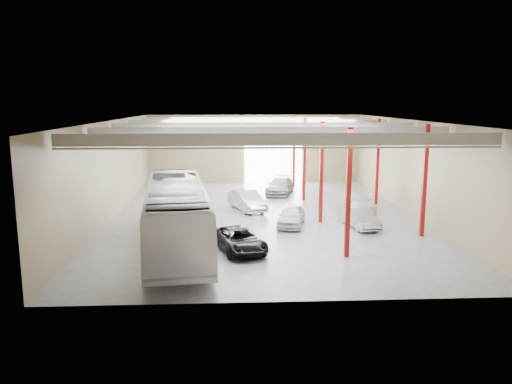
{
  "coord_description": "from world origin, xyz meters",
  "views": [
    {
      "loc": [
        -2.46,
        -35.8,
        8.32
      ],
      "look_at": [
        -0.72,
        -2.08,
        2.2
      ],
      "focal_mm": 35.0,
      "sensor_mm": 36.0,
      "label": 1
    }
  ],
  "objects": [
    {
      "name": "depot_shell",
      "position": [
        0.13,
        0.48,
        4.98
      ],
      "size": [
        22.12,
        32.12,
        7.06
      ],
      "color": "#4F5055",
      "rests_on": "ground"
    },
    {
      "name": "car_row_a",
      "position": [
        1.63,
        -3.0,
        0.69
      ],
      "size": [
        2.54,
        4.32,
        1.38
      ],
      "primitive_type": "imported",
      "rotation": [
        0.0,
        0.0,
        -0.24
      ],
      "color": "silver",
      "rests_on": "ground"
    },
    {
      "name": "black_sedan",
      "position": [
        -2.0,
        -8.66,
        0.66
      ],
      "size": [
        3.51,
        5.17,
        1.32
      ],
      "primitive_type": "imported",
      "rotation": [
        0.0,
        0.0,
        0.31
      ],
      "color": "black",
      "rests_on": "ground"
    },
    {
      "name": "car_right_far",
      "position": [
        7.41,
        1.63,
        0.76
      ],
      "size": [
        2.2,
        4.62,
        1.52
      ],
      "primitive_type": "imported",
      "rotation": [
        0.0,
        0.0,
        -0.09
      ],
      "color": "silver",
      "rests_on": "ground"
    },
    {
      "name": "coach_bus",
      "position": [
        -5.56,
        -8.0,
        1.96
      ],
      "size": [
        5.01,
        14.4,
        3.93
      ],
      "primitive_type": "imported",
      "rotation": [
        0.0,
        0.0,
        0.12
      ],
      "color": "white",
      "rests_on": "ground"
    },
    {
      "name": "car_row_c",
      "position": [
        2.05,
        9.0,
        0.74
      ],
      "size": [
        3.32,
        5.45,
        1.48
      ],
      "primitive_type": "imported",
      "rotation": [
        0.0,
        0.0,
        -0.26
      ],
      "color": "gray",
      "rests_on": "ground"
    },
    {
      "name": "car_right_near",
      "position": [
        6.17,
        -3.57,
        0.68
      ],
      "size": [
        2.1,
        4.28,
        1.35
      ],
      "primitive_type": "imported",
      "rotation": [
        0.0,
        0.0,
        0.17
      ],
      "color": "#A7A7AC",
      "rests_on": "ground"
    },
    {
      "name": "car_row_b",
      "position": [
        -1.21,
        2.2,
        0.76
      ],
      "size": [
        3.1,
        4.91,
        1.53
      ],
      "primitive_type": "imported",
      "rotation": [
        0.0,
        0.0,
        0.35
      ],
      "color": "#A7A8AC",
      "rests_on": "ground"
    }
  ]
}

